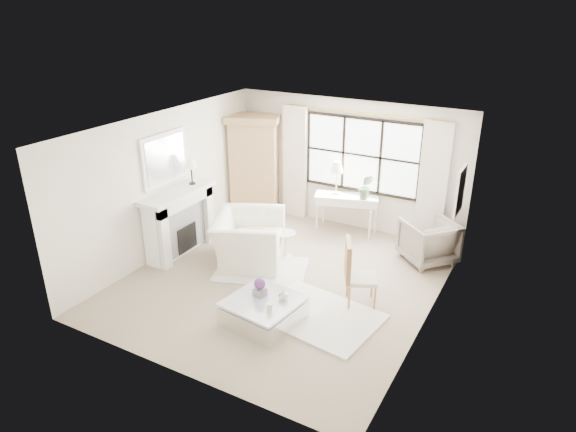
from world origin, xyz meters
The scene contains 32 objects.
floor centered at (0.00, 0.00, 0.00)m, with size 5.50×5.50×0.00m, color tan.
ceiling centered at (0.00, 0.00, 2.70)m, with size 5.50×5.50×0.00m, color silver.
wall_back centered at (0.00, 2.75, 1.35)m, with size 5.00×5.00×0.00m, color silver.
wall_front centered at (0.00, -2.75, 1.35)m, with size 5.00×5.00×0.00m, color beige.
wall_left centered at (-2.50, 0.00, 1.35)m, with size 5.50×5.50×0.00m, color white.
wall_right centered at (2.50, 0.00, 1.35)m, with size 5.50×5.50×0.00m, color beige.
window_pane centered at (0.30, 2.73, 1.60)m, with size 2.40×0.02×1.50m, color white.
window_frame centered at (0.30, 2.72, 1.60)m, with size 2.50×0.04×1.50m, color black, non-canonical shape.
curtain_rod centered at (0.30, 2.67, 2.47)m, with size 0.04×0.04×3.30m, color #AD883C.
curtain_left centered at (-1.20, 2.65, 1.24)m, with size 0.55×0.10×2.47m, color silver.
curtain_right centered at (1.80, 2.65, 1.24)m, with size 0.55×0.10×2.47m, color beige.
fireplace centered at (-2.27, 0.00, 0.65)m, with size 0.58×1.66×1.26m.
mirror_frame centered at (-2.47, 0.00, 1.84)m, with size 0.05×1.15×0.95m, color white.
mirror_glass centered at (-2.44, 0.00, 1.84)m, with size 0.02×1.00×0.80m, color silver.
art_frame centered at (2.47, 1.70, 1.55)m, with size 0.04×0.62×0.82m, color silver.
art_canvas centered at (2.45, 1.70, 1.55)m, with size 0.01×0.52×0.72m, color beige.
mantel_lamp centered at (-2.22, 0.42, 1.65)m, with size 0.22×0.22×0.51m.
armoire centered at (-2.04, 2.33, 1.14)m, with size 1.30×1.06×2.24m.
console_table centered at (0.14, 2.42, 0.40)m, with size 1.38×0.83×0.80m.
console_lamp centered at (-0.10, 2.41, 1.36)m, with size 0.28×0.28×0.69m.
orchid_plant centered at (0.54, 2.42, 1.06)m, with size 0.29×0.23×0.52m, color #4F6946.
side_table centered at (-0.38, 0.78, 0.33)m, with size 0.40×0.40×0.51m.
rug_left centered at (-0.51, 0.11, 0.01)m, with size 1.60×1.13×0.03m, color silver.
rug_right centered at (1.05, -0.70, 0.02)m, with size 1.77×1.32×0.03m, color white.
club_armchair centered at (-0.90, 0.32, 0.45)m, with size 1.37×1.20×0.89m, color white.
wingback_chair centered at (1.99, 1.94, 0.41)m, with size 0.87×0.89×0.81m, color gray.
french_chair centered at (1.43, -0.05, 0.31)m, with size 0.65×0.65×1.08m.
coffee_table centered at (0.36, -1.22, 0.18)m, with size 1.12×1.12×0.38m.
planter_box centered at (0.25, -1.14, 0.44)m, with size 0.16×0.16×0.12m, color slate.
planter_flowers centered at (0.25, -1.14, 0.59)m, with size 0.18×0.18×0.18m, color #5A2C6E.
pillar_candle centered at (0.59, -1.43, 0.44)m, with size 0.08×0.08×0.12m, color silver.
coffee_vase centered at (0.62, -1.06, 0.46)m, with size 0.15×0.15×0.16m, color silver.
Camera 1 is at (3.86, -6.77, 4.55)m, focal length 32.00 mm.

